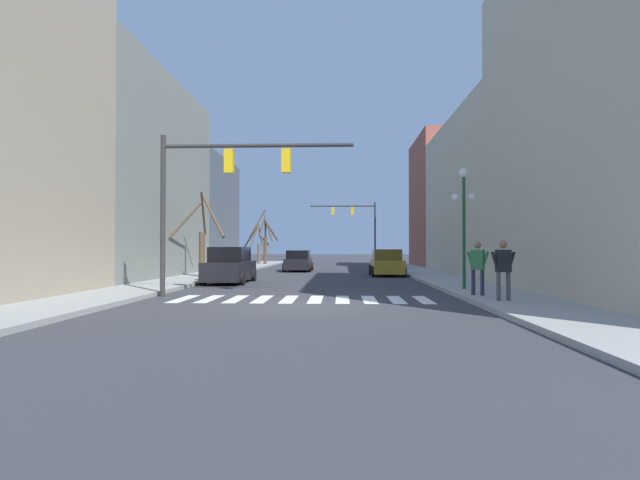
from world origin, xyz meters
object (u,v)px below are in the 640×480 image
(traffic_signal_far, at_px, (357,219))
(street_tree_right_far, at_px, (265,240))
(street_lamp_right_corner, at_px, (464,204))
(car_parked_right_mid, at_px, (299,261))
(car_parked_left_near, at_px, (387,263))
(street_tree_left_mid, at_px, (258,245))
(pedestrian_near_right_corner, at_px, (478,263))
(street_tree_left_near, at_px, (202,240))
(car_driving_toward_lane, at_px, (230,266))
(pedestrian_waiting_at_curb, at_px, (503,265))
(traffic_signal_near, at_px, (220,178))

(traffic_signal_far, height_order, street_tree_right_far, traffic_signal_far)
(street_lamp_right_corner, bearing_deg, street_tree_right_far, 112.30)
(car_parked_right_mid, bearing_deg, car_parked_left_near, 46.13)
(street_tree_right_far, distance_m, street_tree_left_mid, 0.94)
(car_parked_right_mid, xyz_separation_m, pedestrian_near_right_corner, (7.74, -20.07, 0.48))
(car_parked_left_near, distance_m, street_tree_right_far, 21.17)
(street_tree_left_near, bearing_deg, street_tree_right_far, 89.60)
(street_lamp_right_corner, xyz_separation_m, pedestrian_near_right_corner, (-0.17, -2.57, -2.23))
(car_driving_toward_lane, distance_m, street_tree_left_mid, 25.41)
(pedestrian_near_right_corner, relative_size, street_tree_left_near, 0.38)
(traffic_signal_far, distance_m, car_parked_right_mid, 19.32)
(pedestrian_waiting_at_curb, bearing_deg, traffic_signal_near, 158.06)
(pedestrian_near_right_corner, relative_size, street_tree_right_far, 0.33)
(car_driving_toward_lane, relative_size, street_tree_left_mid, 1.21)
(traffic_signal_far, height_order, car_parked_right_mid, traffic_signal_far)
(street_tree_left_near, distance_m, street_tree_right_far, 22.13)
(car_parked_right_mid, relative_size, street_tree_right_far, 0.84)
(pedestrian_near_right_corner, height_order, street_tree_left_near, street_tree_left_near)
(street_lamp_right_corner, distance_m, car_parked_left_near, 12.17)
(car_parked_left_near, distance_m, car_driving_toward_lane, 10.77)
(traffic_signal_far, relative_size, car_parked_right_mid, 1.59)
(pedestrian_waiting_at_curb, xyz_separation_m, street_tree_left_mid, (-13.24, 34.38, 0.83))
(traffic_signal_far, xyz_separation_m, street_tree_left_near, (-9.45, -27.77, -2.74))
(traffic_signal_near, xyz_separation_m, car_driving_toward_lane, (-1.17, 6.85, -3.38))
(street_lamp_right_corner, relative_size, car_parked_right_mid, 1.02)
(car_parked_right_mid, bearing_deg, car_driving_toward_lane, -10.41)
(pedestrian_near_right_corner, bearing_deg, street_tree_right_far, 144.76)
(traffic_signal_near, height_order, street_tree_right_far, traffic_signal_near)
(traffic_signal_near, bearing_deg, street_tree_right_far, 95.81)
(pedestrian_waiting_at_curb, height_order, street_tree_left_mid, street_tree_left_mid)
(car_parked_left_near, height_order, street_tree_left_near, street_tree_left_near)
(pedestrian_near_right_corner, relative_size, street_tree_left_mid, 0.45)
(traffic_signal_far, distance_m, pedestrian_near_right_corner, 38.57)
(car_parked_right_mid, distance_m, car_driving_toward_lane, 12.81)
(traffic_signal_near, relative_size, car_parked_left_near, 1.64)
(traffic_signal_near, relative_size, pedestrian_waiting_at_curb, 3.82)
(traffic_signal_far, distance_m, street_lamp_right_corner, 35.87)
(street_lamp_right_corner, xyz_separation_m, street_tree_right_far, (-12.33, 30.07, -0.88))
(traffic_signal_far, xyz_separation_m, pedestrian_waiting_at_curb, (3.16, -39.98, -3.71))
(street_tree_right_far, bearing_deg, car_driving_toward_lane, -85.24)
(traffic_signal_near, bearing_deg, street_tree_left_near, 109.05)
(street_tree_left_mid, bearing_deg, pedestrian_waiting_at_curb, -68.94)
(traffic_signal_far, bearing_deg, street_lamp_right_corner, -85.14)
(car_parked_right_mid, distance_m, pedestrian_near_right_corner, 21.52)
(car_parked_left_near, height_order, street_tree_right_far, street_tree_right_far)
(traffic_signal_near, bearing_deg, street_lamp_right_corner, 12.16)
(traffic_signal_near, relative_size, street_tree_right_far, 1.28)
(traffic_signal_far, distance_m, street_tree_left_mid, 11.88)
(traffic_signal_near, xyz_separation_m, car_parked_left_near, (7.16, 13.68, -3.44))
(pedestrian_near_right_corner, bearing_deg, traffic_signal_near, -149.61)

